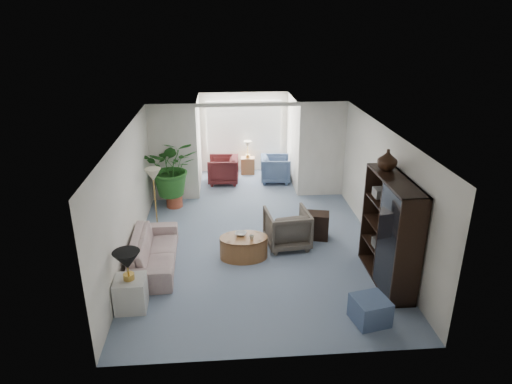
{
  "coord_description": "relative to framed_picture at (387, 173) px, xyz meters",
  "views": [
    {
      "loc": [
        -0.69,
        -8.06,
        4.57
      ],
      "look_at": [
        0.0,
        0.6,
        1.1
      ],
      "focal_mm": 31.76,
      "sensor_mm": 36.0,
      "label": 1
    }
  ],
  "objects": [
    {
      "name": "back_pier_left",
      "position": [
        -4.36,
        3.1,
        -0.45
      ],
      "size": [
        1.2,
        0.12,
        2.5
      ],
      "primitive_type": "cube",
      "color": "white",
      "rests_on": "ground"
    },
    {
      "name": "back_pier_right",
      "position": [
        -0.56,
        3.1,
        -0.45
      ],
      "size": [
        1.2,
        0.12,
        2.5
      ],
      "primitive_type": "cube",
      "color": "white",
      "rests_on": "ground"
    },
    {
      "name": "back_header",
      "position": [
        -2.46,
        3.1,
        0.75
      ],
      "size": [
        2.6,
        0.12,
        0.1
      ],
      "primitive_type": "cube",
      "color": "white",
      "rests_on": "back_pier_left"
    },
    {
      "name": "sunroom_chair_blue",
      "position": [
        -1.62,
        4.24,
        -1.32
      ],
      "size": [
        0.88,
        0.86,
        0.75
      ],
      "primitive_type": "imported",
      "rotation": [
        0.0,
        0.0,
        1.5
      ],
      "color": "slate",
      "rests_on": "ground"
    },
    {
      "name": "sunroom_chair_maroon",
      "position": [
        -3.12,
        4.24,
        -1.31
      ],
      "size": [
        0.91,
        0.88,
        0.77
      ],
      "primitive_type": "imported",
      "rotation": [
        0.0,
        0.0,
        -1.64
      ],
      "color": "#501B1C",
      "rests_on": "ground"
    },
    {
      "name": "sofa",
      "position": [
        -4.5,
        -0.21,
        -1.4
      ],
      "size": [
        0.88,
        2.1,
        0.61
      ],
      "primitive_type": "imported",
      "rotation": [
        0.0,
        0.0,
        1.6
      ],
      "color": "#B3AA98",
      "rests_on": "ground"
    },
    {
      "name": "coffee_cup",
      "position": [
        -2.61,
        -0.15,
        -1.21
      ],
      "size": [
        0.12,
        0.12,
        0.09
      ],
      "primitive_type": "imported",
      "rotation": [
        0.0,
        0.0,
        -0.31
      ],
      "color": "#B8B4A1",
      "rests_on": "coffee_table"
    },
    {
      "name": "shelf_clutter",
      "position": [
        -0.28,
        -1.14,
        -0.61
      ],
      "size": [
        0.3,
        1.22,
        1.06
      ],
      "color": "#2B2521",
      "rests_on": "entertainment_cabinet"
    },
    {
      "name": "cabinet_urn",
      "position": [
        -0.23,
        -0.55,
        0.44
      ],
      "size": [
        0.35,
        0.35,
        0.37
      ],
      "primitive_type": "imported",
      "color": "black",
      "rests_on": "entertainment_cabinet"
    },
    {
      "name": "floor",
      "position": [
        -2.46,
        0.1,
        -1.7
      ],
      "size": [
        6.0,
        6.0,
        0.0
      ],
      "primitive_type": "plane",
      "color": "#7E92A7",
      "rests_on": "ground"
    },
    {
      "name": "end_table",
      "position": [
        -4.7,
        -1.56,
        -1.43
      ],
      "size": [
        0.52,
        0.52,
        0.55
      ],
      "primitive_type": "cube",
      "rotation": [
        0.0,
        0.0,
        0.03
      ],
      "color": "beige",
      "rests_on": "ground"
    },
    {
      "name": "coffee_table",
      "position": [
        -2.76,
        -0.05,
        -1.47
      ],
      "size": [
        1.19,
        1.19,
        0.45
      ],
      "primitive_type": "cylinder",
      "rotation": [
        0.0,
        0.0,
        -0.31
      ],
      "color": "brown",
      "rests_on": "ground"
    },
    {
      "name": "house_plant",
      "position": [
        -4.36,
        2.64,
        -0.66
      ],
      "size": [
        1.3,
        1.12,
        1.44
      ],
      "primitive_type": "imported",
      "color": "#276221",
      "rests_on": "plant_pot"
    },
    {
      "name": "framed_picture",
      "position": [
        0.0,
        0.0,
        0.0
      ],
      "size": [
        0.04,
        0.5,
        0.4
      ],
      "primitive_type": "cube",
      "color": "#B7AE92"
    },
    {
      "name": "sunroom_table",
      "position": [
        -2.37,
        4.99,
        -1.45
      ],
      "size": [
        0.43,
        0.35,
        0.5
      ],
      "primitive_type": "cube",
      "rotation": [
        0.0,
        0.0,
        -0.07
      ],
      "color": "brown",
      "rests_on": "ground"
    },
    {
      "name": "wingback_chair",
      "position": [
        -1.84,
        0.38,
        -1.3
      ],
      "size": [
        0.95,
        0.97,
        0.8
      ],
      "primitive_type": "imported",
      "rotation": [
        0.0,
        0.0,
        3.26
      ],
      "color": "#675D51",
      "rests_on": "ground"
    },
    {
      "name": "window_pane",
      "position": [
        -2.46,
        5.28,
        -0.3
      ],
      "size": [
        2.2,
        0.02,
        1.5
      ],
      "primitive_type": "cube",
      "color": "white"
    },
    {
      "name": "floor_lamp",
      "position": [
        -4.66,
        1.52,
        -0.45
      ],
      "size": [
        0.36,
        0.36,
        0.28
      ],
      "primitive_type": "cone",
      "color": "beige",
      "rests_on": "ground"
    },
    {
      "name": "plant_pot",
      "position": [
        -4.36,
        2.64,
        -1.54
      ],
      "size": [
        0.4,
        0.4,
        0.32
      ],
      "primitive_type": "cylinder",
      "color": "#A54930",
      "rests_on": "ground"
    },
    {
      "name": "entertainment_cabinet",
      "position": [
        -0.23,
        -1.05,
        -0.72
      ],
      "size": [
        0.47,
        1.76,
        1.96
      ],
      "primitive_type": "cube",
      "color": "black",
      "rests_on": "ground"
    },
    {
      "name": "coffee_bowl",
      "position": [
        -2.81,
        0.05,
        -1.22
      ],
      "size": [
        0.28,
        0.28,
        0.06
      ],
      "primitive_type": "imported",
      "rotation": [
        0.0,
        0.0,
        -0.31
      ],
      "color": "silver",
      "rests_on": "coffee_table"
    },
    {
      "name": "table_lamp",
      "position": [
        -4.7,
        -1.56,
        -0.8
      ],
      "size": [
        0.44,
        0.44,
        0.3
      ],
      "primitive_type": "cone",
      "color": "black",
      "rests_on": "end_table"
    },
    {
      "name": "sunroom_floor",
      "position": [
        -2.46,
        4.2,
        -1.7
      ],
      "size": [
        2.6,
        2.6,
        0.0
      ],
      "primitive_type": "plane",
      "color": "#7E92A7",
      "rests_on": "ground"
    },
    {
      "name": "window_blinds",
      "position": [
        -2.46,
        5.25,
        -0.3
      ],
      "size": [
        2.2,
        0.02,
        1.5
      ],
      "primitive_type": "cube",
      "color": "white"
    },
    {
      "name": "ottoman",
      "position": [
        -0.89,
        -2.21,
        -1.49
      ],
      "size": [
        0.62,
        0.62,
        0.42
      ],
      "primitive_type": "cube",
      "rotation": [
        0.0,
        0.0,
        0.22
      ],
      "color": "slate",
      "rests_on": "ground"
    },
    {
      "name": "side_table_dark",
      "position": [
        -1.14,
        0.68,
        -1.41
      ],
      "size": [
        0.55,
        0.48,
        0.57
      ],
      "primitive_type": "cube",
      "rotation": [
        0.0,
        0.0,
        -0.23
      ],
      "color": "black",
      "rests_on": "ground"
    }
  ]
}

